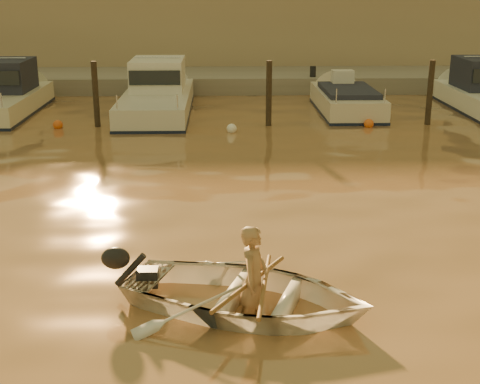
{
  "coord_description": "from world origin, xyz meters",
  "views": [
    {
      "loc": [
        -1.7,
        -6.64,
        4.32
      ],
      "look_at": [
        -1.37,
        4.6,
        0.75
      ],
      "focal_mm": 50.0,
      "sensor_mm": 36.0,
      "label": 1
    }
  ],
  "objects_px": {
    "moored_boat_3": "(346,105)",
    "waterfront_building": "(254,21)",
    "moored_boat_2": "(157,95)",
    "dinghy": "(247,295)",
    "moored_boat_1": "(1,95)",
    "person": "(254,280)"
  },
  "relations": [
    {
      "from": "moored_boat_3",
      "to": "waterfront_building",
      "type": "relative_size",
      "value": 0.12
    },
    {
      "from": "moored_boat_2",
      "to": "moored_boat_3",
      "type": "bearing_deg",
      "value": 0.0
    },
    {
      "from": "dinghy",
      "to": "moored_boat_2",
      "type": "distance_m",
      "value": 14.62
    },
    {
      "from": "moored_boat_1",
      "to": "moored_boat_2",
      "type": "height_order",
      "value": "same"
    },
    {
      "from": "moored_boat_2",
      "to": "moored_boat_3",
      "type": "relative_size",
      "value": 1.34
    },
    {
      "from": "moored_boat_3",
      "to": "waterfront_building",
      "type": "height_order",
      "value": "waterfront_building"
    },
    {
      "from": "moored_boat_2",
      "to": "dinghy",
      "type": "bearing_deg",
      "value": -80.25
    },
    {
      "from": "person",
      "to": "moored_boat_2",
      "type": "height_order",
      "value": "moored_boat_2"
    },
    {
      "from": "person",
      "to": "moored_boat_2",
      "type": "bearing_deg",
      "value": 29.66
    },
    {
      "from": "moored_boat_2",
      "to": "person",
      "type": "bearing_deg",
      "value": -79.91
    },
    {
      "from": "dinghy",
      "to": "waterfront_building",
      "type": "relative_size",
      "value": 0.07
    },
    {
      "from": "dinghy",
      "to": "moored_boat_2",
      "type": "xyz_separation_m",
      "value": [
        -2.47,
        14.4,
        0.39
      ]
    },
    {
      "from": "dinghy",
      "to": "moored_boat_2",
      "type": "bearing_deg",
      "value": 29.32
    },
    {
      "from": "moored_boat_1",
      "to": "waterfront_building",
      "type": "bearing_deg",
      "value": 50.5
    },
    {
      "from": "moored_boat_3",
      "to": "waterfront_building",
      "type": "distance_m",
      "value": 11.52
    },
    {
      "from": "dinghy",
      "to": "waterfront_building",
      "type": "xyz_separation_m",
      "value": [
        1.37,
        25.4,
        2.17
      ]
    },
    {
      "from": "moored_boat_1",
      "to": "moored_boat_3",
      "type": "xyz_separation_m",
      "value": [
        11.7,
        0.0,
        -0.4
      ]
    },
    {
      "from": "person",
      "to": "waterfront_building",
      "type": "height_order",
      "value": "waterfront_building"
    },
    {
      "from": "moored_boat_1",
      "to": "waterfront_building",
      "type": "relative_size",
      "value": 0.14
    },
    {
      "from": "moored_boat_3",
      "to": "waterfront_building",
      "type": "xyz_separation_m",
      "value": [
        -2.64,
        11.0,
        2.17
      ]
    },
    {
      "from": "dinghy",
      "to": "moored_boat_3",
      "type": "height_order",
      "value": "moored_boat_3"
    },
    {
      "from": "moored_boat_2",
      "to": "waterfront_building",
      "type": "height_order",
      "value": "waterfront_building"
    }
  ]
}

